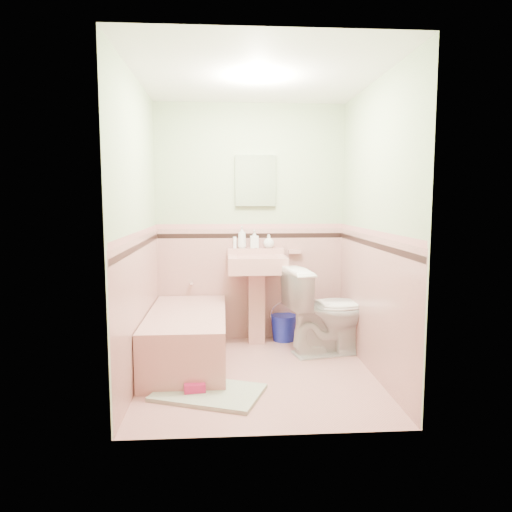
{
  "coord_description": "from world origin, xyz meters",
  "views": [
    {
      "loc": [
        -0.29,
        -4.0,
        1.5
      ],
      "look_at": [
        0.0,
        0.25,
        1.0
      ],
      "focal_mm": 33.65,
      "sensor_mm": 36.0,
      "label": 1
    }
  ],
  "objects": [
    {
      "name": "cap_right",
      "position": [
        0.98,
        0.0,
        1.22
      ],
      "size": [
        0.0,
        2.2,
        2.2
      ],
      "primitive_type": "plane",
      "rotation": [
        1.57,
        0.0,
        -1.57
      ],
      "color": "tan",
      "rests_on": "ground"
    },
    {
      "name": "accent_front",
      "position": [
        0.0,
        -1.08,
        1.12
      ],
      "size": [
        2.0,
        0.0,
        2.0
      ],
      "primitive_type": "plane",
      "rotation": [
        -1.57,
        0.0,
        0.0
      ],
      "color": "black",
      "rests_on": "ground"
    },
    {
      "name": "wainscot_left",
      "position": [
        -0.99,
        0.0,
        0.6
      ],
      "size": [
        0.0,
        2.2,
        2.2
      ],
      "primitive_type": "plane",
      "rotation": [
        1.57,
        0.0,
        1.57
      ],
      "color": "tan",
      "rests_on": "ground"
    },
    {
      "name": "toilet",
      "position": [
        0.73,
        0.52,
        0.43
      ],
      "size": [
        0.92,
        0.64,
        0.86
      ],
      "primitive_type": "imported",
      "rotation": [
        0.0,
        0.0,
        1.78
      ],
      "color": "white",
      "rests_on": "floor"
    },
    {
      "name": "tube",
      "position": [
        -0.17,
        1.04,
        1.05
      ],
      "size": [
        0.04,
        0.04,
        0.12
      ],
      "primitive_type": "cylinder",
      "rotation": [
        0.0,
        0.0,
        -0.15
      ],
      "color": "white",
      "rests_on": "sink"
    },
    {
      "name": "wall_front",
      "position": [
        0.0,
        -1.1,
        1.25
      ],
      "size": [
        2.5,
        0.0,
        2.5
      ],
      "primitive_type": "plane",
      "rotation": [
        -1.57,
        0.0,
        0.0
      ],
      "color": "beige",
      "rests_on": "ground"
    },
    {
      "name": "bucket",
      "position": [
        0.35,
        0.97,
        0.14
      ],
      "size": [
        0.35,
        0.35,
        0.28
      ],
      "primitive_type": null,
      "rotation": [
        0.0,
        0.0,
        -0.31
      ],
      "color": "#17219B",
      "rests_on": "floor"
    },
    {
      "name": "wall_back",
      "position": [
        0.0,
        1.1,
        1.25
      ],
      "size": [
        2.5,
        0.0,
        2.5
      ],
      "primitive_type": "plane",
      "rotation": [
        1.57,
        0.0,
        0.0
      ],
      "color": "beige",
      "rests_on": "ground"
    },
    {
      "name": "shoe",
      "position": [
        -0.52,
        -0.44,
        0.06
      ],
      "size": [
        0.17,
        0.1,
        0.06
      ],
      "primitive_type": "cube",
      "rotation": [
        0.0,
        0.0,
        0.13
      ],
      "color": "#BF1E59",
      "rests_on": "bath_mat"
    },
    {
      "name": "soap_bottle_right",
      "position": [
        0.19,
        1.04,
        1.06
      ],
      "size": [
        0.13,
        0.13,
        0.14
      ],
      "primitive_type": "imported",
      "rotation": [
        0.0,
        0.0,
        -0.13
      ],
      "color": "#B2B2B2",
      "rests_on": "sink"
    },
    {
      "name": "sink",
      "position": [
        0.05,
        0.86,
        0.46
      ],
      "size": [
        0.59,
        0.49,
        0.93
      ],
      "primitive_type": null,
      "color": "tan",
      "rests_on": "floor"
    },
    {
      "name": "cap_left",
      "position": [
        -0.98,
        0.0,
        1.22
      ],
      "size": [
        0.0,
        2.2,
        2.2
      ],
      "primitive_type": "plane",
      "rotation": [
        1.57,
        0.0,
        1.57
      ],
      "color": "tan",
      "rests_on": "ground"
    },
    {
      "name": "tub_faucet",
      "position": [
        -0.63,
        1.05,
        0.63
      ],
      "size": [
        0.04,
        0.12,
        0.04
      ],
      "primitive_type": "cylinder",
      "rotation": [
        1.57,
        0.0,
        0.0
      ],
      "color": "silver",
      "rests_on": "wall_back"
    },
    {
      "name": "ceiling",
      "position": [
        0.0,
        0.0,
        2.5
      ],
      "size": [
        2.2,
        2.2,
        0.0
      ],
      "primitive_type": "plane",
      "rotation": [
        3.14,
        0.0,
        0.0
      ],
      "color": "white",
      "rests_on": "ground"
    },
    {
      "name": "wainscot_front",
      "position": [
        0.0,
        -1.09,
        0.6
      ],
      "size": [
        2.0,
        0.0,
        2.0
      ],
      "primitive_type": "plane",
      "rotation": [
        -1.57,
        0.0,
        0.0
      ],
      "color": "tan",
      "rests_on": "ground"
    },
    {
      "name": "wall_right",
      "position": [
        1.0,
        0.0,
        1.25
      ],
      "size": [
        0.0,
        2.5,
        2.5
      ],
      "primitive_type": "plane",
      "rotation": [
        1.57,
        0.0,
        -1.57
      ],
      "color": "beige",
      "rests_on": "ground"
    },
    {
      "name": "soap_bottle_mid",
      "position": [
        0.04,
        1.04,
        1.09
      ],
      "size": [
        0.09,
        0.09,
        0.19
      ],
      "primitive_type": "imported",
      "rotation": [
        0.0,
        0.0,
        -0.01
      ],
      "color": "#B2B2B2",
      "rests_on": "sink"
    },
    {
      "name": "wainscot_right",
      "position": [
        0.99,
        0.0,
        0.6
      ],
      "size": [
        0.0,
        2.2,
        2.2
      ],
      "primitive_type": "plane",
      "rotation": [
        1.57,
        0.0,
        -1.57
      ],
      "color": "tan",
      "rests_on": "ground"
    },
    {
      "name": "soap_dish",
      "position": [
        0.47,
        1.06,
        0.95
      ],
      "size": [
        0.13,
        0.08,
        0.04
      ],
      "primitive_type": "cube",
      "color": "tan",
      "rests_on": "wall_back"
    },
    {
      "name": "wall_left",
      "position": [
        -1.0,
        0.0,
        1.25
      ],
      "size": [
        0.0,
        2.5,
        2.5
      ],
      "primitive_type": "plane",
      "rotation": [
        1.57,
        0.0,
        1.57
      ],
      "color": "beige",
      "rests_on": "ground"
    },
    {
      "name": "floor",
      "position": [
        0.0,
        0.0,
        0.0
      ],
      "size": [
        2.2,
        2.2,
        0.0
      ],
      "primitive_type": "plane",
      "color": "tan",
      "rests_on": "ground"
    },
    {
      "name": "accent_right",
      "position": [
        0.98,
        0.0,
        1.12
      ],
      "size": [
        0.0,
        2.2,
        2.2
      ],
      "primitive_type": "plane",
      "rotation": [
        1.57,
        0.0,
        -1.57
      ],
      "color": "black",
      "rests_on": "ground"
    },
    {
      "name": "bath_mat",
      "position": [
        -0.41,
        -0.42,
        0.02
      ],
      "size": [
        0.94,
        0.78,
        0.03
      ],
      "primitive_type": "cube",
      "rotation": [
        0.0,
        0.0,
        -0.36
      ],
      "color": "#96A489",
      "rests_on": "floor"
    },
    {
      "name": "accent_back",
      "position": [
        0.0,
        1.08,
        1.12
      ],
      "size": [
        2.0,
        0.0,
        2.0
      ],
      "primitive_type": "plane",
      "rotation": [
        1.57,
        0.0,
        0.0
      ],
      "color": "black",
      "rests_on": "ground"
    },
    {
      "name": "wainscot_back",
      "position": [
        0.0,
        1.09,
        0.6
      ],
      "size": [
        2.0,
        0.0,
        2.0
      ],
      "primitive_type": "plane",
      "rotation": [
        1.57,
        0.0,
        0.0
      ],
      "color": "tan",
      "rests_on": "ground"
    },
    {
      "name": "medicine_cabinet",
      "position": [
        0.05,
        1.07,
        1.7
      ],
      "size": [
        0.42,
        0.04,
        0.53
      ],
      "primitive_type": "cube",
      "color": "white",
      "rests_on": "wall_back"
    },
    {
      "name": "soap_bottle_left",
      "position": [
        -0.09,
        1.04,
        1.11
      ],
      "size": [
        0.1,
        0.1,
        0.23
      ],
      "primitive_type": "imported",
      "rotation": [
        0.0,
        0.0,
        0.13
      ],
      "color": "#B2B2B2",
      "rests_on": "sink"
    },
    {
      "name": "accent_left",
      "position": [
        -0.98,
        0.0,
        1.12
      ],
      "size": [
        0.0,
        2.2,
        2.2
      ],
      "primitive_type": "plane",
      "rotation": [
        1.57,
        0.0,
        1.57
      ],
      "color": "black",
      "rests_on": "ground"
    },
    {
      "name": "cap_front",
      "position": [
        0.0,
        -1.08,
        1.22
      ],
      "size": [
        2.0,
        0.0,
        2.0
      ],
      "primitive_type": "plane",
      "rotation": [
        -1.57,
        0.0,
        0.0
      ],
      "color": "tan",
      "rests_on": "ground"
    },
    {
      "name": "bathtub",
      "position": [
        -0.63,
        0.33,
        0.23
      ],
      "size": [
        0.7,
        1.5,
        0.45
      ],
      "primitive_type": "cube",
      "color": "tan",
      "rests_on": "floor"
    },
    {
      "name": "cap_back",
      "position": [
        0.0,
        1.08,
        1.22
      ],
      "size": [
        2.0,
        0.0,
        2.0
      ],
      "primitive_type": "plane",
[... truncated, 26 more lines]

